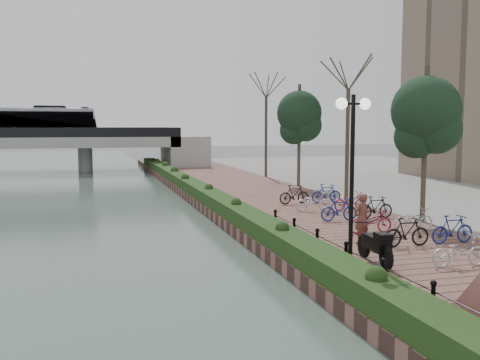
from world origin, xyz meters
name	(u,v)px	position (x,y,z in m)	size (l,w,h in m)	color
ground	(350,329)	(0.00, 0.00, 0.00)	(220.00, 220.00, 0.00)	#59595B
promenade	(269,203)	(4.00, 17.50, 0.25)	(8.00, 75.00, 0.50)	brown
hedge	(200,190)	(0.60, 20.00, 0.80)	(1.10, 56.00, 0.60)	#183513
chain_fence	(363,265)	(1.40, 2.00, 0.85)	(0.10, 14.10, 0.70)	black
lamppost	(353,145)	(1.40, 2.75, 4.01)	(1.02, 0.32, 4.87)	black
motorcycle	(375,244)	(2.47, 3.30, 1.07)	(0.57, 1.82, 1.14)	black
pedestrian	(361,219)	(3.38, 5.78, 1.37)	(0.63, 0.42, 1.74)	brown
bicycle_parking	(375,214)	(5.50, 8.59, 0.97)	(2.40, 14.69, 1.00)	silver
street_trees	(379,143)	(8.00, 12.68, 3.69)	(3.20, 37.12, 6.80)	#362C20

